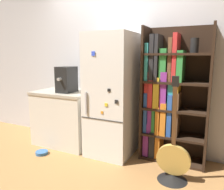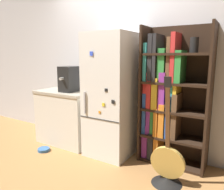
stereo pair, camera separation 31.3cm
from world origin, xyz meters
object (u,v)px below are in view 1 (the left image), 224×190
object	(u,v)px
refrigerator	(112,95)
bookshelf	(168,97)
espresso_machine	(67,80)
pet_bowl	(42,152)
guitar	(173,166)

from	to	relation	value
refrigerator	bookshelf	world-z (taller)	bookshelf
refrigerator	espresso_machine	xyz separation A→B (m)	(-0.75, -0.05, 0.20)
espresso_machine	pet_bowl	bearing A→B (deg)	-108.51
guitar	pet_bowl	world-z (taller)	guitar
guitar	refrigerator	bearing A→B (deg)	158.70
pet_bowl	espresso_machine	bearing A→B (deg)	71.49
refrigerator	espresso_machine	size ratio (longest dim) A/B	4.37
refrigerator	bookshelf	bearing A→B (deg)	12.28
espresso_machine	guitar	size ratio (longest dim) A/B	0.32
bookshelf	pet_bowl	bearing A→B (deg)	-158.02
refrigerator	pet_bowl	distance (m)	1.33
guitar	espresso_machine	bearing A→B (deg)	169.30
refrigerator	bookshelf	distance (m)	0.78
bookshelf	espresso_machine	world-z (taller)	bookshelf
bookshelf	espresso_machine	distance (m)	1.53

